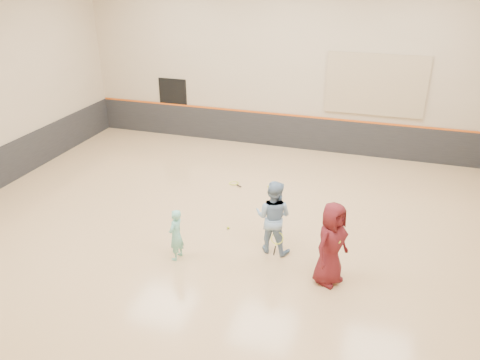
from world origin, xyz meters
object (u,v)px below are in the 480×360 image
(spare_racket, at_px, (234,182))
(girl, at_px, (176,235))
(young_man, at_px, (331,244))
(instructor, at_px, (273,217))

(spare_racket, bearing_deg, girl, -89.92)
(girl, bearing_deg, spare_racket, -173.26)
(girl, distance_m, young_man, 3.41)
(young_man, distance_m, spare_racket, 5.27)
(young_man, relative_size, spare_racket, 2.79)
(girl, xyz_separation_m, instructor, (1.98, 0.98, 0.27))
(instructor, relative_size, spare_racket, 2.70)
(instructor, distance_m, spare_racket, 3.83)
(young_man, bearing_deg, instructor, 89.70)
(young_man, height_order, spare_racket, young_man)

